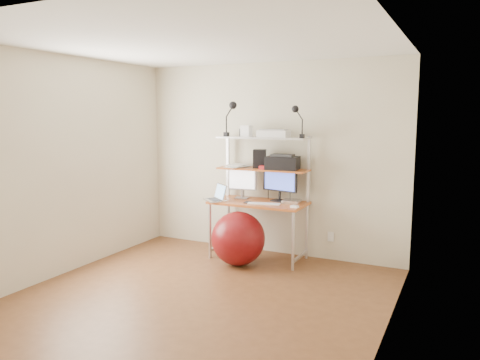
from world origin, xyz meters
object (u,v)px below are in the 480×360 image
at_px(monitor_black, 280,182).
at_px(exercise_ball, 238,238).
at_px(monitor_silver, 242,181).
at_px(laptop, 217,197).
at_px(printer, 283,162).

bearing_deg(monitor_black, exercise_ball, -111.25).
bearing_deg(monitor_silver, exercise_ball, -78.36).
bearing_deg(monitor_black, laptop, -143.88).
height_order(monitor_silver, printer, printer).
bearing_deg(monitor_silver, printer, -9.46).
distance_m(laptop, printer, 0.94).
bearing_deg(laptop, printer, 59.43).
height_order(laptop, exercise_ball, laptop).
bearing_deg(printer, monitor_black, 138.24).
relative_size(laptop, printer, 0.92).
xyz_separation_m(monitor_silver, monitor_black, (0.52, 0.02, 0.02)).
xyz_separation_m(monitor_black, laptop, (-0.73, -0.31, -0.21)).
height_order(monitor_silver, laptop, monitor_silver).
relative_size(monitor_silver, exercise_ball, 0.65).
bearing_deg(exercise_ball, monitor_silver, 110.01).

